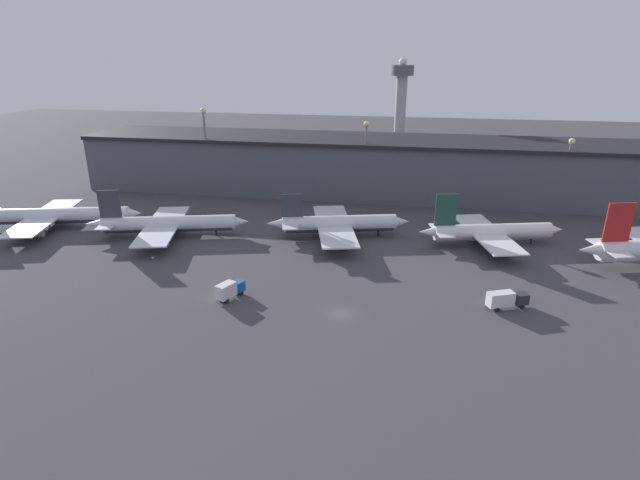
% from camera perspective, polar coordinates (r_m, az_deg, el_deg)
% --- Properties ---
extents(ground, '(600.00, 600.00, 0.00)m').
position_cam_1_polar(ground, '(93.25, 2.35, -8.46)').
color(ground, '#423F44').
extents(terminal_building, '(197.47, 28.02, 18.74)m').
position_cam_1_polar(terminal_building, '(169.64, 6.54, 8.37)').
color(terminal_building, '#4C515B').
rests_on(terminal_building, ground).
extents(airplane_0, '(48.11, 34.46, 11.76)m').
position_cam_1_polar(airplane_0, '(154.46, -28.47, 2.44)').
color(airplane_0, silver).
rests_on(airplane_0, ground).
extents(airplane_1, '(41.33, 32.88, 12.84)m').
position_cam_1_polar(airplane_1, '(135.45, -17.06, 1.75)').
color(airplane_1, silver).
rests_on(airplane_1, ground).
extents(airplane_2, '(36.97, 34.43, 11.81)m').
position_cam_1_polar(airplane_2, '(129.38, 2.06, 1.85)').
color(airplane_2, silver).
rests_on(airplane_2, ground).
extents(airplane_3, '(36.69, 30.37, 13.41)m').
position_cam_1_polar(airplane_3, '(131.03, 18.91, 0.87)').
color(airplane_3, white).
rests_on(airplane_3, ground).
extents(service_vehicle_0, '(4.55, 6.59, 3.51)m').
position_cam_1_polar(service_vehicle_0, '(99.39, -10.31, -5.59)').
color(service_vehicle_0, '#195199').
rests_on(service_vehicle_0, ground).
extents(service_vehicle_1, '(8.14, 5.04, 3.44)m').
position_cam_1_polar(service_vehicle_1, '(100.50, 20.49, -6.35)').
color(service_vehicle_1, '#282D38').
rests_on(service_vehicle_1, ground).
extents(lamp_post_0, '(1.80, 1.80, 28.50)m').
position_cam_1_polar(lamp_post_0, '(170.65, -12.95, 10.93)').
color(lamp_post_0, slate).
rests_on(lamp_post_0, ground).
extents(lamp_post_1, '(1.80, 1.80, 25.59)m').
position_cam_1_polar(lamp_post_1, '(158.02, 5.24, 10.02)').
color(lamp_post_1, slate).
rests_on(lamp_post_1, ground).
extents(lamp_post_2, '(1.80, 1.80, 22.15)m').
position_cam_1_polar(lamp_post_2, '(164.12, 26.46, 7.67)').
color(lamp_post_2, slate).
rests_on(lamp_post_2, ground).
extents(control_tower, '(9.00, 9.00, 43.10)m').
position_cam_1_polar(control_tower, '(213.69, 9.20, 15.04)').
color(control_tower, '#99999E').
rests_on(control_tower, ground).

